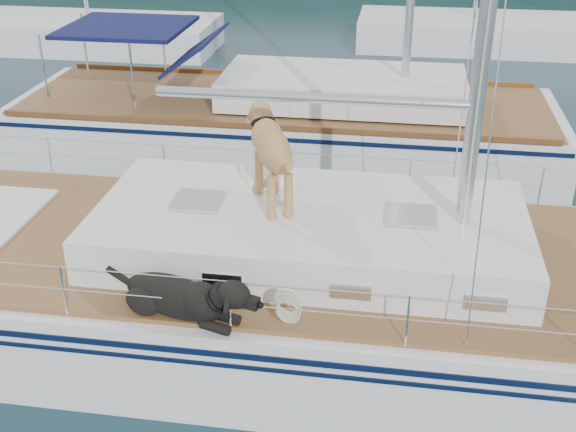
# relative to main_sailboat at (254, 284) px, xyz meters

# --- Properties ---
(ground) EXTENTS (120.00, 120.00, 0.00)m
(ground) POSITION_rel_main_sailboat_xyz_m (-0.09, 0.01, -0.69)
(ground) COLOR black
(ground) RESTS_ON ground
(main_sailboat) EXTENTS (12.00, 3.95, 14.01)m
(main_sailboat) POSITION_rel_main_sailboat_xyz_m (0.00, 0.00, 0.00)
(main_sailboat) COLOR white
(main_sailboat) RESTS_ON ground
(neighbor_sailboat) EXTENTS (11.00, 3.50, 13.30)m
(neighbor_sailboat) POSITION_rel_main_sailboat_xyz_m (-0.50, 6.24, -0.06)
(neighbor_sailboat) COLOR white
(neighbor_sailboat) RESTS_ON ground
(bg_boat_west) EXTENTS (8.00, 3.00, 11.65)m
(bg_boat_west) POSITION_rel_main_sailboat_xyz_m (-8.09, 14.01, -0.24)
(bg_boat_west) COLOR white
(bg_boat_west) RESTS_ON ground
(bg_boat_center) EXTENTS (7.20, 3.00, 11.65)m
(bg_boat_center) POSITION_rel_main_sailboat_xyz_m (3.91, 16.01, -0.24)
(bg_boat_center) COLOR white
(bg_boat_center) RESTS_ON ground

